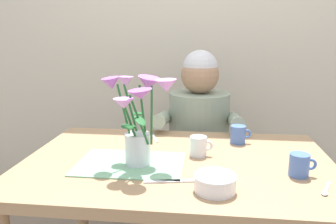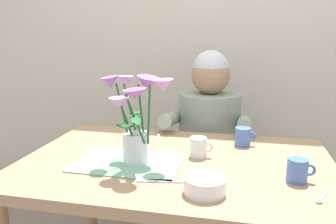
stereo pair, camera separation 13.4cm
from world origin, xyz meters
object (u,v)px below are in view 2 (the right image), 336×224
(seated_person, at_px, (208,152))
(ceramic_mug, at_px, (298,170))
(ceramic_bowl, at_px, (205,184))
(coffee_cup, at_px, (243,137))
(tea_cup, at_px, (199,147))
(flower_vase, at_px, (136,115))
(dinner_knife, at_px, (163,181))

(seated_person, distance_m, ceramic_mug, 0.83)
(ceramic_bowl, xyz_separation_m, ceramic_mug, (0.29, 0.15, 0.01))
(ceramic_bowl, bearing_deg, coffee_cup, 77.19)
(tea_cup, distance_m, ceramic_mug, 0.39)
(coffee_cup, bearing_deg, ceramic_mug, -62.26)
(flower_vase, bearing_deg, tea_cup, 29.13)
(coffee_cup, bearing_deg, flower_vase, -142.17)
(coffee_cup, distance_m, ceramic_mug, 0.39)
(dinner_knife, bearing_deg, flower_vase, 124.28)
(dinner_knife, height_order, tea_cup, tea_cup)
(flower_vase, relative_size, tea_cup, 3.57)
(seated_person, distance_m, coffee_cup, 0.47)
(seated_person, relative_size, flower_vase, 3.42)
(seated_person, bearing_deg, ceramic_mug, -64.23)
(ceramic_mug, bearing_deg, flower_vase, 176.11)
(flower_vase, distance_m, coffee_cup, 0.52)
(tea_cup, height_order, coffee_cup, same)
(seated_person, xyz_separation_m, ceramic_mug, (0.37, -0.72, 0.22))
(ceramic_bowl, relative_size, coffee_cup, 1.46)
(ceramic_bowl, distance_m, tea_cup, 0.32)
(flower_vase, distance_m, dinner_knife, 0.27)
(tea_cup, bearing_deg, ceramic_mug, -24.50)
(coffee_cup, xyz_separation_m, ceramic_mug, (0.18, -0.34, 0.00))
(seated_person, distance_m, flower_vase, 0.80)
(seated_person, bearing_deg, ceramic_bowl, -86.40)
(seated_person, relative_size, coffee_cup, 12.20)
(dinner_knife, xyz_separation_m, tea_cup, (0.08, 0.26, 0.04))
(dinner_knife, relative_size, tea_cup, 2.04)
(tea_cup, bearing_deg, coffee_cup, 46.51)
(tea_cup, bearing_deg, dinner_knife, -107.78)
(seated_person, height_order, ceramic_bowl, seated_person)
(seated_person, height_order, tea_cup, seated_person)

